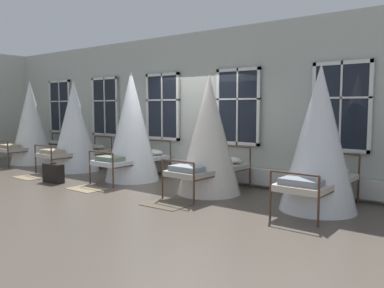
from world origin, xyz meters
The scene contains 12 objects.
ground centered at (0.00, 0.00, 0.00)m, with size 29.50×29.50×0.00m, color brown.
back_wall_with_windows centered at (0.00, 1.09, 1.78)m, with size 15.75×0.10×3.56m, color #B2B7AD.
window_bank centered at (0.00, 0.97, 0.95)m, with size 12.57×0.10×2.56m.
cot_first centered at (-5.70, -0.07, 1.25)m, with size 1.31×1.97×2.57m.
cot_second centered at (-3.47, -0.07, 1.21)m, with size 1.31×1.98×2.49m.
cot_third centered at (-1.17, -0.09, 1.28)m, with size 1.31×1.97×2.63m.
cot_fourth centered at (1.16, -0.14, 1.18)m, with size 1.31×1.98×2.43m.
cot_fifth centered at (3.43, -0.08, 1.21)m, with size 1.31×1.97×2.50m.
rug_second centered at (-3.43, -1.46, 0.01)m, with size 0.80×0.56×0.01m, color #8E7A5B.
rug_third centered at (-1.14, -1.46, 0.01)m, with size 0.80×0.56×0.01m, color #8E7A5B.
rug_fourth centered at (1.14, -1.46, 0.01)m, with size 0.80×0.56×0.01m, color brown.
suitcase_dark centered at (-2.36, -1.48, 0.22)m, with size 0.57×0.25×0.47m.
Camera 1 is at (5.93, -6.76, 1.78)m, focal length 37.57 mm.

